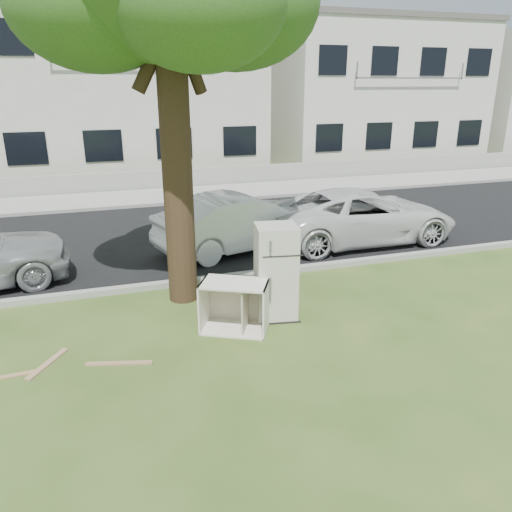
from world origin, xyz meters
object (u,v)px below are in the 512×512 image
object	(u,v)px
car_right	(361,216)
fridge	(276,272)
car_center	(242,222)
cabinet	(235,306)

from	to	relation	value
car_right	fridge	bearing A→B (deg)	134.00
car_center	fridge	bearing A→B (deg)	156.96
fridge	car_right	xyz separation A→B (m)	(3.62, 3.49, -0.15)
cabinet	car_center	size ratio (longest dim) A/B	0.26
fridge	car_right	distance (m)	5.03
cabinet	car_center	xyz separation A→B (m)	(1.31, 4.05, 0.27)
fridge	car_right	bearing A→B (deg)	53.65
cabinet	car_right	xyz separation A→B (m)	(4.43, 3.74, 0.26)
cabinet	car_center	world-z (taller)	car_center
fridge	car_center	world-z (taller)	fridge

